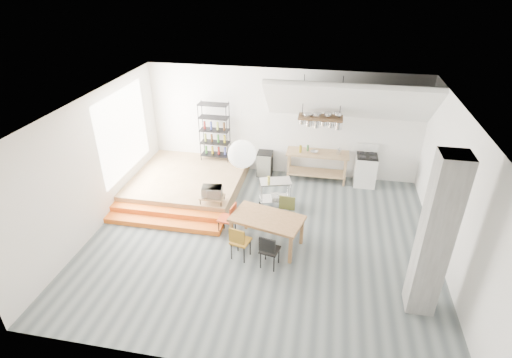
% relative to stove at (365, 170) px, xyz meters
% --- Properties ---
extents(floor, '(8.00, 8.00, 0.00)m').
position_rel_stove_xyz_m(floor, '(-2.50, -3.16, -0.48)').
color(floor, '#495355').
rests_on(floor, ground).
extents(wall_back, '(8.00, 0.04, 3.20)m').
position_rel_stove_xyz_m(wall_back, '(-2.50, 0.34, 1.12)').
color(wall_back, silver).
rests_on(wall_back, ground).
extents(wall_left, '(0.04, 7.00, 3.20)m').
position_rel_stove_xyz_m(wall_left, '(-6.50, -3.16, 1.12)').
color(wall_left, silver).
rests_on(wall_left, ground).
extents(wall_right, '(0.04, 7.00, 3.20)m').
position_rel_stove_xyz_m(wall_right, '(1.50, -3.16, 1.12)').
color(wall_right, silver).
rests_on(wall_right, ground).
extents(ceiling, '(8.00, 7.00, 0.02)m').
position_rel_stove_xyz_m(ceiling, '(-2.50, -3.16, 2.72)').
color(ceiling, white).
rests_on(ceiling, wall_back).
extents(slope_ceiling, '(4.40, 1.44, 1.32)m').
position_rel_stove_xyz_m(slope_ceiling, '(-0.70, -0.26, 2.07)').
color(slope_ceiling, white).
rests_on(slope_ceiling, wall_back).
extents(window_pane, '(0.02, 2.50, 2.20)m').
position_rel_stove_xyz_m(window_pane, '(-6.48, -1.66, 1.32)').
color(window_pane, white).
rests_on(window_pane, wall_left).
extents(platform, '(3.00, 3.00, 0.40)m').
position_rel_stove_xyz_m(platform, '(-5.00, -1.16, -0.28)').
color(platform, '#95764A').
rests_on(platform, ground).
extents(step_lower, '(3.00, 0.35, 0.13)m').
position_rel_stove_xyz_m(step_lower, '(-5.00, -3.11, -0.41)').
color(step_lower, orange).
rests_on(step_lower, ground).
extents(step_upper, '(3.00, 0.35, 0.27)m').
position_rel_stove_xyz_m(step_upper, '(-5.00, -2.76, -0.35)').
color(step_upper, orange).
rests_on(step_upper, ground).
extents(concrete_column, '(0.50, 0.50, 3.20)m').
position_rel_stove_xyz_m(concrete_column, '(0.80, -4.66, 1.12)').
color(concrete_column, slate).
rests_on(concrete_column, ground).
extents(kitchen_counter, '(1.80, 0.60, 0.91)m').
position_rel_stove_xyz_m(kitchen_counter, '(-1.40, -0.01, 0.15)').
color(kitchen_counter, '#95764A').
rests_on(kitchen_counter, ground).
extents(stove, '(0.60, 0.60, 1.18)m').
position_rel_stove_xyz_m(stove, '(0.00, 0.00, 0.00)').
color(stove, white).
rests_on(stove, ground).
extents(pot_rack, '(1.20, 0.50, 1.43)m').
position_rel_stove_xyz_m(pot_rack, '(-1.37, -0.23, 1.50)').
color(pot_rack, '#402B19').
rests_on(pot_rack, ceiling).
extents(wire_shelving, '(0.88, 0.38, 1.80)m').
position_rel_stove_xyz_m(wire_shelving, '(-4.50, 0.04, 0.85)').
color(wire_shelving, black).
rests_on(wire_shelving, platform).
extents(microwave_shelf, '(0.60, 0.40, 0.16)m').
position_rel_stove_xyz_m(microwave_shelf, '(-3.90, -2.41, 0.07)').
color(microwave_shelf, '#95764A').
rests_on(microwave_shelf, platform).
extents(paper_lantern, '(0.60, 0.60, 0.60)m').
position_rel_stove_xyz_m(paper_lantern, '(-2.92, -3.21, 1.72)').
color(paper_lantern, white).
rests_on(paper_lantern, ceiling).
extents(dining_table, '(1.75, 1.24, 0.75)m').
position_rel_stove_xyz_m(dining_table, '(-2.34, -3.36, 0.19)').
color(dining_table, brown).
rests_on(dining_table, ground).
extents(chair_mustard, '(0.47, 0.47, 0.85)m').
position_rel_stove_xyz_m(chair_mustard, '(-2.85, -3.96, 0.02)').
color(chair_mustard, '#9D6C1B').
rests_on(chair_mustard, ground).
extents(chair_black, '(0.45, 0.45, 0.83)m').
position_rel_stove_xyz_m(chair_black, '(-2.17, -4.13, 0.01)').
color(chair_black, black).
rests_on(chair_black, ground).
extents(chair_olive, '(0.43, 0.43, 0.89)m').
position_rel_stove_xyz_m(chair_olive, '(-1.99, -2.71, 0.05)').
color(chair_olive, brown).
rests_on(chair_olive, ground).
extents(chair_red, '(0.43, 0.43, 0.82)m').
position_rel_stove_xyz_m(chair_red, '(-3.28, -3.12, 0.01)').
color(chair_red, '#C7431C').
rests_on(chair_red, ground).
extents(rolling_cart, '(0.90, 0.66, 0.80)m').
position_rel_stove_xyz_m(rolling_cart, '(-2.39, -1.73, 0.04)').
color(rolling_cart, silver).
rests_on(rolling_cart, ground).
extents(mini_fridge, '(0.44, 0.44, 0.75)m').
position_rel_stove_xyz_m(mini_fridge, '(-2.96, 0.04, -0.10)').
color(mini_fridge, black).
rests_on(mini_fridge, ground).
extents(microwave, '(0.54, 0.40, 0.28)m').
position_rel_stove_xyz_m(microwave, '(-3.90, -2.41, 0.22)').
color(microwave, beige).
rests_on(microwave, microwave_shelf).
extents(bowl, '(0.27, 0.27, 0.05)m').
position_rel_stove_xyz_m(bowl, '(-1.51, -0.06, 0.46)').
color(bowl, silver).
rests_on(bowl, kitchen_counter).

